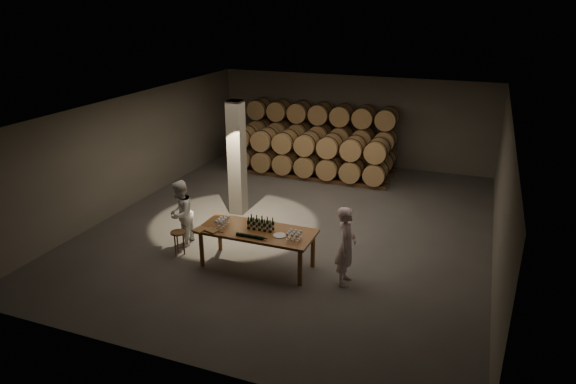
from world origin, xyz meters
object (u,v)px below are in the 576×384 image
at_px(tasting_table, 257,234).
at_px(bottle_cluster, 261,225).
at_px(plate, 280,235).
at_px(person_man, 346,246).
at_px(person_woman, 180,214).
at_px(notebook_near, 212,230).
at_px(stool, 178,236).

relative_size(tasting_table, bottle_cluster, 4.38).
distance_m(plate, person_man, 1.46).
bearing_deg(bottle_cluster, tasting_table, -129.13).
bearing_deg(person_man, tasting_table, 88.02).
height_order(plate, person_man, person_man).
relative_size(plate, person_man, 0.17).
height_order(bottle_cluster, plate, bottle_cluster).
bearing_deg(person_woman, plate, 72.35).
xyz_separation_m(bottle_cluster, plate, (0.52, -0.17, -0.10)).
height_order(notebook_near, person_man, person_man).
bearing_deg(tasting_table, bottle_cluster, 50.87).
bearing_deg(tasting_table, person_woman, 170.97).
bearing_deg(person_woman, person_man, 76.82).
height_order(stool, person_woman, person_woman).
bearing_deg(plate, person_woman, 171.11).
bearing_deg(plate, bottle_cluster, 162.29).
xyz_separation_m(tasting_table, person_man, (2.04, 0.02, 0.07)).
bearing_deg(bottle_cluster, plate, -17.71).
height_order(notebook_near, stool, notebook_near).
relative_size(notebook_near, person_woman, 0.17).
bearing_deg(tasting_table, plate, -8.37).
height_order(tasting_table, plate, plate).
relative_size(plate, person_woman, 0.18).
bearing_deg(stool, tasting_table, 3.99).
distance_m(plate, person_woman, 2.81).
bearing_deg(person_woman, bottle_cluster, 74.46).
relative_size(bottle_cluster, person_man, 0.34).
xyz_separation_m(plate, person_woman, (-2.77, 0.43, -0.08)).
relative_size(plate, stool, 0.50).
xyz_separation_m(bottle_cluster, person_woman, (-2.25, 0.27, -0.18)).
relative_size(notebook_near, person_man, 0.16).
relative_size(bottle_cluster, person_woman, 0.36).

